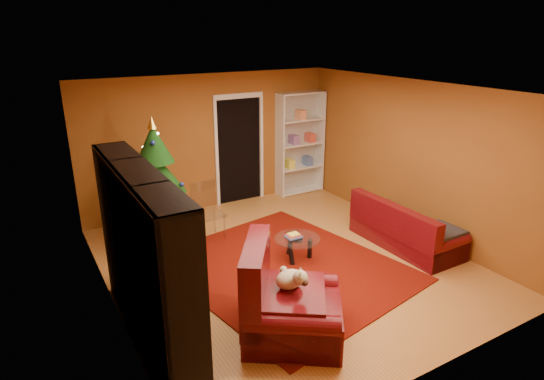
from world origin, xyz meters
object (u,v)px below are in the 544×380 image
gift_box_teal (151,224)px  coffee_table (297,248)px  christmas_tree (157,183)px  white_bookshelf (300,144)px  dog (290,279)px  armchair (294,299)px  acrylic_chair (209,215)px  gift_box_red (172,217)px  media_unit (145,261)px  sofa (407,223)px  gift_box_green (196,234)px  rug (285,268)px

gift_box_teal → coffee_table: bearing=-51.4°
christmas_tree → white_bookshelf: white_bookshelf is taller
dog → armchair: bearing=-135.0°
acrylic_chair → christmas_tree: bearing=154.6°
gift_box_red → coffee_table: coffee_table is taller
media_unit → dog: 1.61m
acrylic_chair → dog: bearing=-97.5°
christmas_tree → white_bookshelf: size_ratio=0.96×
media_unit → dog: media_unit is taller
christmas_tree → acrylic_chair: size_ratio=2.44×
media_unit → sofa: bearing=4.4°
gift_box_green → coffee_table: coffee_table is taller
gift_box_teal → gift_box_green: gift_box_teal is taller
gift_box_teal → acrylic_chair: 1.11m
armchair → coffee_table: (1.03, 1.50, -0.28)m
gift_box_teal → coffee_table: 2.67m
gift_box_green → armchair: 2.91m
sofa → dog: bearing=108.0°
white_bookshelf → dog: bearing=-124.4°
armchair → dog: armchair is taller
rug → acrylic_chair: size_ratio=3.85×
armchair → sofa: (2.84, 1.02, -0.07)m
gift_box_red → dog: bearing=-87.2°
christmas_tree → dog: christmas_tree is taller
media_unit → gift_box_teal: (0.82, 2.88, -0.85)m
christmas_tree → white_bookshelf: bearing=15.3°
media_unit → acrylic_chair: (1.62, 2.16, -0.58)m
gift_box_green → coffee_table: (1.11, -1.39, 0.07)m
gift_box_red → sofa: size_ratio=0.13×
gift_box_red → gift_box_green: bearing=-82.8°
acrylic_chair → gift_box_teal: bearing=134.2°
christmas_tree → sofa: bearing=-32.0°
media_unit → armchair: bearing=-25.8°
media_unit → christmas_tree: bearing=70.6°
dog → gift_box_teal: bearing=44.8°
dog → coffee_table: (1.04, 1.43, -0.50)m
media_unit → gift_box_green: 2.73m
media_unit → gift_box_green: media_unit is taller
gift_box_green → white_bookshelf: (2.85, 1.19, 0.95)m
media_unit → white_bookshelf: size_ratio=1.20×
christmas_tree → gift_box_green: bearing=-28.5°
sofa → acrylic_chair: bearing=55.0°
gift_box_green → sofa: (2.92, -1.87, 0.27)m
christmas_tree → sofa: (3.42, -2.14, -0.63)m
christmas_tree → armchair: size_ratio=1.79×
gift_box_green → white_bookshelf: size_ratio=0.11×
white_bookshelf → dog: size_ratio=5.52×
gift_box_red → coffee_table: (1.22, -2.31, 0.07)m
rug → armchair: (-0.72, -1.35, 0.45)m
dog → acrylic_chair: bearing=31.1°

